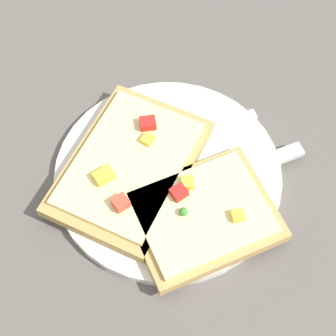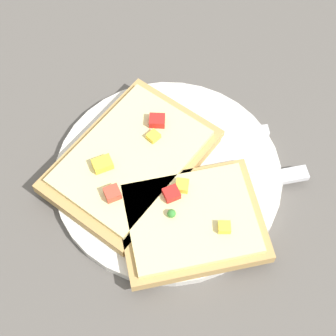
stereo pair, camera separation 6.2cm
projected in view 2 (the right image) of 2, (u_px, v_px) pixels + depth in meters
The scene contains 7 objects.
ground_plane at pixel (168, 178), 0.64m from camera, with size 4.00×4.00×0.00m, color #56514C.
plate at pixel (168, 175), 0.63m from camera, with size 0.26×0.26×0.01m.
fork at pixel (173, 141), 0.64m from camera, with size 0.17×0.15×0.01m.
knife at pixel (227, 187), 0.62m from camera, with size 0.18×0.15×0.01m.
pizza_slice_main at pixel (131, 160), 0.62m from camera, with size 0.19×0.14×0.03m.
pizza_slice_corner at pixel (191, 221), 0.59m from camera, with size 0.19×0.18×0.03m.
crumb_scatter at pixel (169, 119), 0.66m from camera, with size 0.05×0.10×0.01m.
Camera 2 is at (0.23, 0.20, 0.56)m, focal length 60.00 mm.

